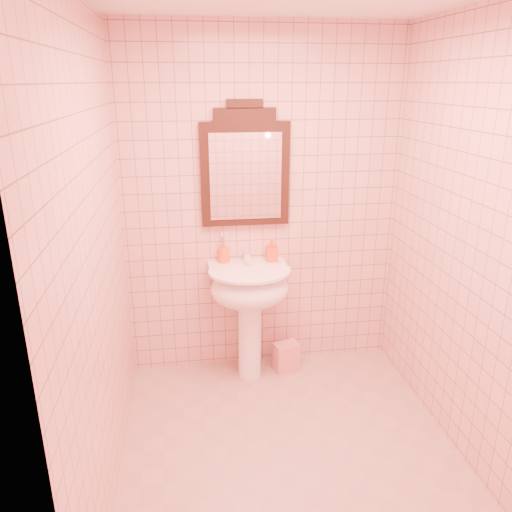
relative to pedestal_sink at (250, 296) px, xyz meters
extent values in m
plane|color=tan|center=(0.13, -0.87, -0.66)|extent=(2.20, 2.20, 0.00)
cube|color=#D29B93|center=(0.13, 0.23, 0.59)|extent=(2.00, 0.02, 2.50)
cylinder|color=white|center=(0.00, 0.01, -0.31)|extent=(0.17, 0.17, 0.70)
ellipsoid|color=white|center=(0.00, -0.01, 0.06)|extent=(0.56, 0.46, 0.28)
cube|color=white|center=(0.00, 0.15, 0.17)|extent=(0.56, 0.15, 0.05)
cylinder|color=white|center=(0.00, -0.01, 0.19)|extent=(0.58, 0.58, 0.02)
cylinder|color=white|center=(0.00, 0.15, 0.25)|extent=(0.04, 0.04, 0.09)
cylinder|color=white|center=(0.00, 0.10, 0.28)|extent=(0.02, 0.10, 0.02)
cylinder|color=white|center=(0.00, 0.05, 0.26)|extent=(0.02, 0.02, 0.04)
cube|color=white|center=(0.00, 0.16, 0.30)|extent=(0.02, 0.07, 0.01)
cube|color=black|center=(0.00, 0.20, 0.83)|extent=(0.62, 0.05, 0.72)
cube|color=black|center=(0.00, 0.20, 1.24)|extent=(0.42, 0.05, 0.09)
cube|color=black|center=(0.00, 0.20, 1.31)|extent=(0.24, 0.05, 0.06)
cube|color=white|center=(0.00, 0.17, 0.82)|extent=(0.50, 0.01, 0.60)
cylinder|color=#FF4815|center=(-0.16, 0.18, 0.26)|extent=(0.09, 0.09, 0.11)
cylinder|color=silver|center=(-0.15, 0.18, 0.30)|extent=(0.01, 0.01, 0.20)
cylinder|color=#338CD8|center=(-0.17, 0.19, 0.30)|extent=(0.01, 0.01, 0.20)
cylinder|color=#E5334C|center=(-0.17, 0.16, 0.30)|extent=(0.01, 0.01, 0.20)
imported|color=#EF4014|center=(0.18, 0.14, 0.29)|extent=(0.08, 0.08, 0.17)
cube|color=pink|center=(0.29, 0.05, -0.55)|extent=(0.21, 0.17, 0.22)
camera|label=1|loc=(-0.42, -3.24, 1.45)|focal=35.00mm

